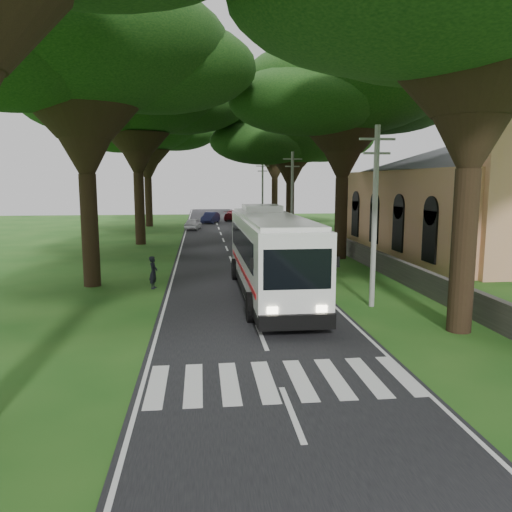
% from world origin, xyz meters
% --- Properties ---
extents(ground, '(140.00, 140.00, 0.00)m').
position_xyz_m(ground, '(0.00, 0.00, 0.00)').
color(ground, '#1D4F16').
rests_on(ground, ground).
extents(road, '(8.00, 120.00, 0.04)m').
position_xyz_m(road, '(0.00, 25.00, 0.01)').
color(road, black).
rests_on(road, ground).
extents(crosswalk, '(8.00, 3.00, 0.01)m').
position_xyz_m(crosswalk, '(0.00, -2.00, 0.00)').
color(crosswalk, silver).
rests_on(crosswalk, ground).
extents(property_wall, '(0.35, 50.00, 1.20)m').
position_xyz_m(property_wall, '(9.00, 24.00, 0.60)').
color(property_wall, '#383533').
rests_on(property_wall, ground).
extents(church, '(14.00, 24.00, 11.60)m').
position_xyz_m(church, '(17.86, 21.55, 4.91)').
color(church, tan).
rests_on(church, ground).
extents(pole_near, '(1.60, 0.24, 8.00)m').
position_xyz_m(pole_near, '(5.50, 6.00, 4.18)').
color(pole_near, gray).
rests_on(pole_near, ground).
extents(pole_mid, '(1.60, 0.24, 8.00)m').
position_xyz_m(pole_mid, '(5.50, 26.00, 4.18)').
color(pole_mid, gray).
rests_on(pole_mid, ground).
extents(pole_far, '(1.60, 0.24, 8.00)m').
position_xyz_m(pole_far, '(5.50, 46.00, 4.18)').
color(pole_far, gray).
rests_on(pole_far, ground).
extents(tree_l_mida, '(15.14, 15.14, 15.47)m').
position_xyz_m(tree_l_mida, '(-8.00, 12.00, 12.15)').
color(tree_l_mida, black).
rests_on(tree_l_mida, ground).
extents(tree_l_midb, '(16.37, 16.37, 16.45)m').
position_xyz_m(tree_l_midb, '(-7.50, 30.00, 12.88)').
color(tree_l_midb, black).
rests_on(tree_l_midb, ground).
extents(tree_l_far, '(14.40, 14.40, 15.24)m').
position_xyz_m(tree_l_far, '(-8.50, 48.00, 12.06)').
color(tree_l_far, black).
rests_on(tree_l_far, ground).
extents(tree_r_mida, '(14.98, 14.98, 15.16)m').
position_xyz_m(tree_r_mida, '(8.00, 20.00, 11.87)').
color(tree_r_mida, black).
rests_on(tree_r_mida, ground).
extents(tree_r_midb, '(15.66, 15.66, 14.02)m').
position_xyz_m(tree_r_midb, '(7.50, 38.00, 10.63)').
color(tree_r_midb, black).
rests_on(tree_r_midb, ground).
extents(tree_r_far, '(14.90, 14.90, 15.41)m').
position_xyz_m(tree_r_far, '(8.50, 56.00, 12.13)').
color(tree_r_far, black).
rests_on(tree_r_far, ground).
extents(coach_bus, '(3.23, 13.49, 3.97)m').
position_xyz_m(coach_bus, '(1.22, 8.60, 2.14)').
color(coach_bus, white).
rests_on(coach_bus, ground).
extents(distant_car_a, '(2.22, 4.10, 1.32)m').
position_xyz_m(distant_car_a, '(-3.00, 42.78, 0.69)').
color(distant_car_a, '#B5B4B9').
rests_on(distant_car_a, road).
extents(distant_car_b, '(2.74, 4.62, 1.44)m').
position_xyz_m(distant_car_b, '(-0.80, 51.81, 0.75)').
color(distant_car_b, navy).
rests_on(distant_car_b, road).
extents(distant_car_c, '(3.50, 5.44, 1.47)m').
position_xyz_m(distant_car_c, '(2.64, 55.71, 0.76)').
color(distant_car_c, maroon).
rests_on(distant_car_c, road).
extents(pedestrian, '(0.52, 0.69, 1.72)m').
position_xyz_m(pedestrian, '(-4.64, 10.91, 0.86)').
color(pedestrian, black).
rests_on(pedestrian, ground).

